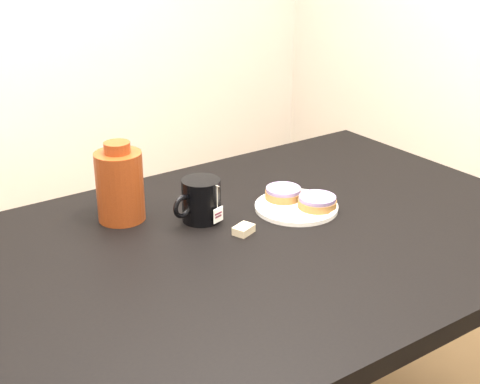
% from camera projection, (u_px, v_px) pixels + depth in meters
% --- Properties ---
extents(table, '(1.40, 0.90, 0.75)m').
position_uv_depth(table, '(250.00, 274.00, 1.45)').
color(table, black).
rests_on(table, ground_plane).
extents(plate, '(0.19, 0.19, 0.01)m').
position_uv_depth(plate, '(296.00, 206.00, 1.56)').
color(plate, white).
rests_on(plate, table).
extents(bagel_back, '(0.12, 0.12, 0.03)m').
position_uv_depth(bagel_back, '(283.00, 193.00, 1.59)').
color(bagel_back, brown).
rests_on(bagel_back, plate).
extents(bagel_front, '(0.12, 0.12, 0.03)m').
position_uv_depth(bagel_front, '(317.00, 202.00, 1.55)').
color(bagel_front, brown).
rests_on(bagel_front, plate).
extents(mug, '(0.14, 0.11, 0.10)m').
position_uv_depth(mug, '(201.00, 200.00, 1.49)').
color(mug, black).
rests_on(mug, table).
extents(teabag_pouch, '(0.05, 0.05, 0.02)m').
position_uv_depth(teabag_pouch, '(244.00, 230.00, 1.45)').
color(teabag_pouch, '#C6B793').
rests_on(teabag_pouch, table).
extents(bagel_package, '(0.12, 0.12, 0.18)m').
position_uv_depth(bagel_package, '(120.00, 185.00, 1.48)').
color(bagel_package, '#5D1F0C').
rests_on(bagel_package, table).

